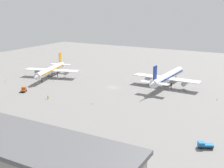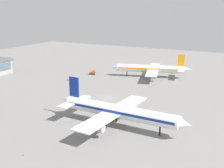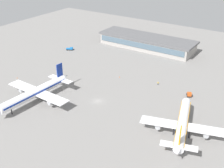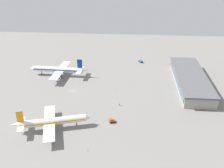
% 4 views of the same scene
% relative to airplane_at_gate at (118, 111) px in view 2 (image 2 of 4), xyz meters
% --- Properties ---
extents(ground, '(288.00, 288.00, 0.00)m').
position_rel_airplane_at_gate_xyz_m(ground, '(-23.57, -16.23, -4.90)').
color(ground, gray).
extents(airplane_at_gate, '(35.52, 44.31, 13.48)m').
position_rel_airplane_at_gate_xyz_m(airplane_at_gate, '(0.00, 0.00, 0.00)').
color(airplane_at_gate, white).
rests_on(airplane_at_gate, ground).
extents(airplane_taxiing, '(32.36, 39.54, 12.28)m').
position_rel_airplane_at_gate_xyz_m(airplane_taxiing, '(-65.53, -14.41, -0.44)').
color(airplane_taxiing, white).
rests_on(airplane_taxiing, ground).
extents(baggage_tug, '(3.34, 3.71, 2.30)m').
position_rel_airplane_at_gate_xyz_m(baggage_tug, '(-57.49, -44.09, -3.75)').
color(baggage_tug, black).
rests_on(baggage_tug, ground).
extents(ground_crew_worker, '(0.54, 0.54, 1.67)m').
position_rel_airplane_at_gate_xyz_m(ground_crew_worker, '(-39.60, -47.23, -4.05)').
color(ground_crew_worker, '#1E2338').
rests_on(ground_crew_worker, ground).
extents(safety_cone_near_gate, '(0.44, 0.44, 0.60)m').
position_rel_airplane_at_gate_xyz_m(safety_cone_near_gate, '(-80.41, -35.12, -4.60)').
color(safety_cone_near_gate, '#EA590C').
rests_on(safety_cone_near_gate, ground).
extents(safety_cone_mid_apron, '(0.44, 0.44, 0.60)m').
position_rel_airplane_at_gate_xyz_m(safety_cone_mid_apron, '(-18.33, -43.74, -4.60)').
color(safety_cone_mid_apron, '#EA590C').
rests_on(safety_cone_mid_apron, ground).
extents(safety_cone_far_side, '(0.44, 0.44, 0.60)m').
position_rel_airplane_at_gate_xyz_m(safety_cone_far_side, '(27.31, -11.97, -4.60)').
color(safety_cone_far_side, '#EA590C').
rests_on(safety_cone_far_side, ground).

